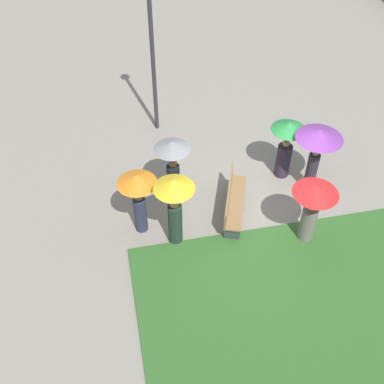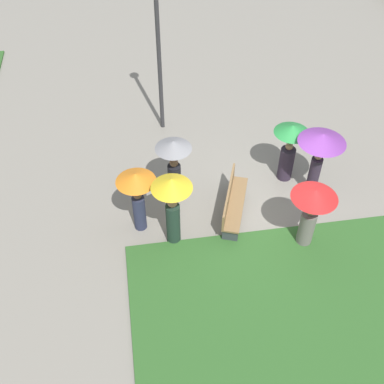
% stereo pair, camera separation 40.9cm
% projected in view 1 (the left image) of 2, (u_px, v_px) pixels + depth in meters
% --- Properties ---
extents(ground_plane, '(90.00, 90.00, 0.00)m').
position_uv_depth(ground_plane, '(270.00, 210.00, 12.33)').
color(ground_plane, gray).
extents(park_bench, '(1.93, 1.04, 0.90)m').
position_uv_depth(park_bench, '(233.00, 200.00, 11.92)').
color(park_bench, brown).
rests_on(park_bench, ground_plane).
extents(lamp_post, '(0.32, 0.32, 4.69)m').
position_uv_depth(lamp_post, '(151.00, 37.00, 12.70)').
color(lamp_post, '#2D2D30').
rests_on(lamp_post, ground_plane).
extents(crowd_person_grey, '(0.91, 0.91, 1.79)m').
position_uv_depth(crowd_person_grey, '(173.00, 160.00, 11.86)').
color(crowd_person_grey, black).
rests_on(crowd_person_grey, ground_plane).
extents(crowd_person_purple, '(1.18, 1.18, 1.93)m').
position_uv_depth(crowd_person_purple, '(318.00, 143.00, 11.85)').
color(crowd_person_purple, '#2D2333').
rests_on(crowd_person_purple, ground_plane).
extents(crowd_person_yellow, '(0.93, 0.93, 2.02)m').
position_uv_depth(crowd_person_yellow, '(174.00, 200.00, 10.63)').
color(crowd_person_yellow, '#1E3328').
rests_on(crowd_person_yellow, ground_plane).
extents(crowd_person_red, '(1.05, 1.05, 1.77)m').
position_uv_depth(crowd_person_red, '(313.00, 202.00, 10.80)').
color(crowd_person_red, slate).
rests_on(crowd_person_red, ground_plane).
extents(crowd_person_green, '(0.92, 0.92, 1.75)m').
position_uv_depth(crowd_person_green, '(286.00, 142.00, 12.52)').
color(crowd_person_green, '#2D2333').
rests_on(crowd_person_green, ground_plane).
extents(crowd_person_orange, '(0.93, 0.93, 1.78)m').
position_uv_depth(crowd_person_orange, '(138.00, 191.00, 10.99)').
color(crowd_person_orange, '#282D47').
rests_on(crowd_person_orange, ground_plane).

